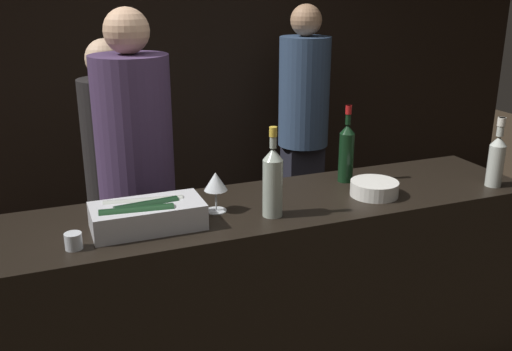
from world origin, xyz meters
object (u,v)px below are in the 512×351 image
object	(u,v)px
person_grey_polo	(137,176)
rose_wine_bottle	(273,180)
red_wine_bottle_burgundy	(346,151)
person_in_hoodie	(114,169)
candle_votive	(73,241)
white_wine_bottle	(496,158)
wine_glass	(216,183)
person_blond_tee	(303,120)
bowl_white	(374,188)
ice_bin_with_bottles	(146,214)

from	to	relation	value
person_grey_polo	rose_wine_bottle	bearing A→B (deg)	-67.07
red_wine_bottle_burgundy	person_in_hoodie	bearing A→B (deg)	135.54
candle_votive	person_grey_polo	size ratio (longest dim) A/B	0.03
white_wine_bottle	red_wine_bottle_burgundy	world-z (taller)	red_wine_bottle_burgundy
wine_glass	person_blond_tee	xyz separation A→B (m)	(1.10, 1.44, -0.15)
person_in_hoodie	bowl_white	bearing A→B (deg)	6.22
white_wine_bottle	red_wine_bottle_burgundy	bearing A→B (deg)	152.89
ice_bin_with_bottles	wine_glass	distance (m)	0.31
red_wine_bottle_burgundy	rose_wine_bottle	size ratio (longest dim) A/B	0.99
red_wine_bottle_burgundy	person_blond_tee	bearing A→B (deg)	71.99
bowl_white	white_wine_bottle	xyz separation A→B (m)	(0.57, -0.09, 0.10)
ice_bin_with_bottles	white_wine_bottle	size ratio (longest dim) A/B	1.30
bowl_white	person_grey_polo	world-z (taller)	person_grey_polo
person_in_hoodie	person_blond_tee	xyz separation A→B (m)	(1.36, 0.39, 0.08)
ice_bin_with_bottles	red_wine_bottle_burgundy	xyz separation A→B (m)	(0.97, 0.20, 0.09)
person_grey_polo	person_blond_tee	bearing A→B (deg)	26.20
red_wine_bottle_burgundy	rose_wine_bottle	world-z (taller)	rose_wine_bottle
ice_bin_with_bottles	person_blond_tee	world-z (taller)	person_blond_tee
person_blond_tee	person_grey_polo	size ratio (longest dim) A/B	0.98
ice_bin_with_bottles	white_wine_bottle	world-z (taller)	white_wine_bottle
white_wine_bottle	person_blond_tee	size ratio (longest dim) A/B	0.18
white_wine_bottle	rose_wine_bottle	bearing A→B (deg)	177.56
candle_votive	person_in_hoodie	bearing A→B (deg)	75.82
person_in_hoodie	person_blond_tee	distance (m)	1.42
rose_wine_bottle	candle_votive	bearing A→B (deg)	-178.22
wine_glass	red_wine_bottle_burgundy	xyz separation A→B (m)	(0.67, 0.13, 0.02)
person_blond_tee	bowl_white	bearing A→B (deg)	149.62
person_blond_tee	ice_bin_with_bottles	bearing A→B (deg)	121.71
wine_glass	ice_bin_with_bottles	bearing A→B (deg)	-167.14
ice_bin_with_bottles	person_in_hoodie	bearing A→B (deg)	88.30
bowl_white	rose_wine_bottle	xyz separation A→B (m)	(-0.50, -0.05, 0.11)
person_blond_tee	person_grey_polo	xyz separation A→B (m)	(-1.31, -0.84, 0.01)
bowl_white	rose_wine_bottle	size ratio (longest dim) A/B	0.58
wine_glass	person_grey_polo	size ratio (longest dim) A/B	0.09
red_wine_bottle_burgundy	person_in_hoodie	xyz separation A→B (m)	(-0.94, 0.92, -0.25)
person_blond_tee	red_wine_bottle_burgundy	bearing A→B (deg)	146.48
white_wine_bottle	person_blond_tee	distance (m)	1.63
candle_votive	person_in_hoodie	world-z (taller)	person_in_hoodie
candle_votive	white_wine_bottle	xyz separation A→B (m)	(1.83, -0.02, 0.10)
person_in_hoodie	person_grey_polo	size ratio (longest dim) A/B	0.90
bowl_white	person_in_hoodie	xyz separation A→B (m)	(-0.96, 1.13, -0.14)
ice_bin_with_bottles	candle_votive	bearing A→B (deg)	-163.18
rose_wine_bottle	person_blond_tee	size ratio (longest dim) A/B	0.20
candle_votive	red_wine_bottle_burgundy	distance (m)	1.28
red_wine_bottle_burgundy	person_in_hoodie	distance (m)	1.34
wine_glass	person_blond_tee	size ratio (longest dim) A/B	0.09
rose_wine_bottle	ice_bin_with_bottles	bearing A→B (deg)	173.24
person_in_hoodie	red_wine_bottle_burgundy	bearing A→B (deg)	11.53
bowl_white	candle_votive	distance (m)	1.26
bowl_white	person_grey_polo	xyz separation A→B (m)	(-0.91, 0.68, -0.05)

